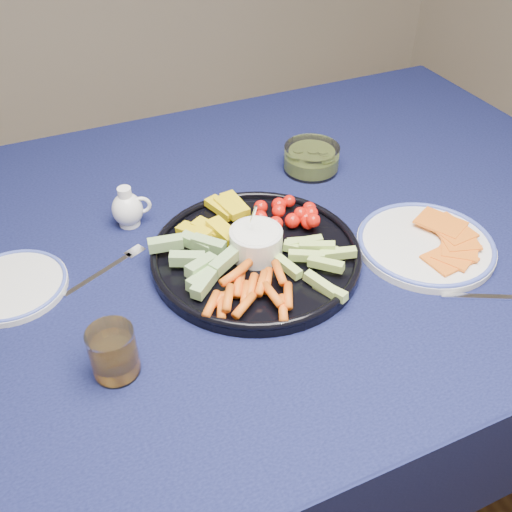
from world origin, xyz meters
name	(u,v)px	position (x,y,z in m)	size (l,w,h in m)	color
dining_table	(236,266)	(0.00, 0.00, 0.66)	(1.67, 1.07, 0.75)	#52371B
crudite_platter	(255,252)	(0.00, -0.09, 0.77)	(0.37, 0.37, 0.12)	black
creamer_pitcher	(128,209)	(-0.18, 0.11, 0.78)	(0.07, 0.06, 0.08)	white
pickle_bowl	(311,159)	(0.24, 0.14, 0.77)	(0.12, 0.12, 0.06)	white
cheese_plate	(426,243)	(0.30, -0.19, 0.76)	(0.25, 0.25, 0.03)	white
juice_tumbler	(114,355)	(-0.28, -0.24, 0.78)	(0.07, 0.07, 0.08)	white
fork_left	(112,266)	(-0.24, -0.01, 0.75)	(0.16, 0.09, 0.00)	white
fork_right	(502,298)	(0.34, -0.35, 0.75)	(0.16, 0.09, 0.00)	white
side_plate_extra	(12,286)	(-0.40, 0.01, 0.75)	(0.18, 0.18, 0.02)	white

